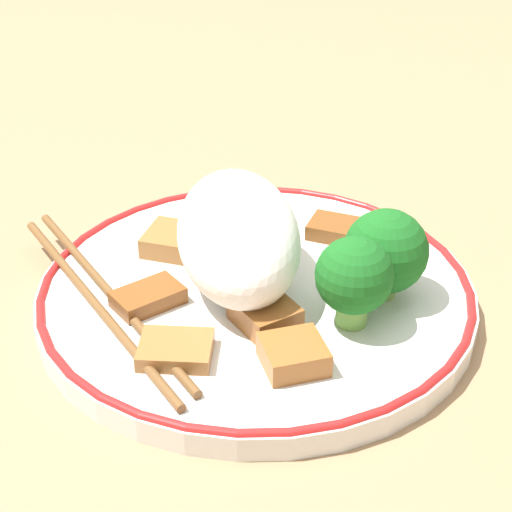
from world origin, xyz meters
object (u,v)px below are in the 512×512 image
object	(u,v)px
plate	(256,294)
broccoli_back_center	(386,252)
chopsticks	(102,300)
broccoli_back_left	(354,277)

from	to	relation	value
plate	broccoli_back_center	distance (m)	0.08
broccoli_back_center	chopsticks	world-z (taller)	broccoli_back_center
plate	broccoli_back_left	distance (m)	0.07
plate	broccoli_back_left	world-z (taller)	broccoli_back_left
chopsticks	broccoli_back_left	bearing A→B (deg)	75.42
plate	broccoli_back_left	size ratio (longest dim) A/B	4.91
broccoli_back_center	chopsticks	xyz separation A→B (m)	(-0.01, -0.15, -0.02)
broccoli_back_left	chopsticks	bearing A→B (deg)	-104.58
broccoli_back_center	broccoli_back_left	bearing A→B (deg)	-43.75
plate	broccoli_back_center	xyz separation A→B (m)	(0.02, 0.07, 0.03)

